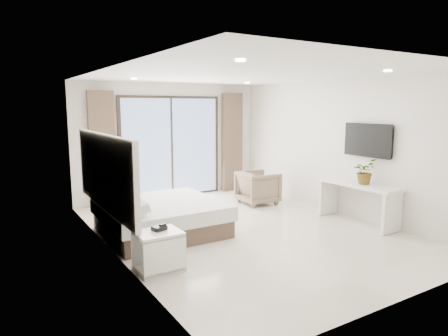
{
  "coord_description": "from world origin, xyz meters",
  "views": [
    {
      "loc": [
        -3.88,
        -5.64,
        2.17
      ],
      "look_at": [
        -0.17,
        0.4,
        1.07
      ],
      "focal_mm": 32.0,
      "sensor_mm": 36.0,
      "label": 1
    }
  ],
  "objects_px": {
    "nightstand": "(159,251)",
    "console_desk": "(358,194)",
    "bed": "(160,217)",
    "armchair": "(258,186)"
  },
  "relations": [
    {
      "from": "bed",
      "to": "console_desk",
      "type": "bearing_deg",
      "value": -21.95
    },
    {
      "from": "armchair",
      "to": "nightstand",
      "type": "bearing_deg",
      "value": 128.76
    },
    {
      "from": "nightstand",
      "to": "armchair",
      "type": "xyz_separation_m",
      "value": [
        3.33,
        2.3,
        0.13
      ]
    },
    {
      "from": "nightstand",
      "to": "console_desk",
      "type": "distance_m",
      "value": 4.02
    },
    {
      "from": "nightstand",
      "to": "console_desk",
      "type": "height_order",
      "value": "console_desk"
    },
    {
      "from": "console_desk",
      "to": "armchair",
      "type": "bearing_deg",
      "value": 107.08
    },
    {
      "from": "nightstand",
      "to": "console_desk",
      "type": "xyz_separation_m",
      "value": [
        4.01,
        0.1,
        0.3
      ]
    },
    {
      "from": "bed",
      "to": "armchair",
      "type": "xyz_separation_m",
      "value": [
        2.7,
        0.84,
        0.12
      ]
    },
    {
      "from": "bed",
      "to": "armchair",
      "type": "bearing_deg",
      "value": 17.36
    },
    {
      "from": "bed",
      "to": "armchair",
      "type": "distance_m",
      "value": 2.83
    }
  ]
}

